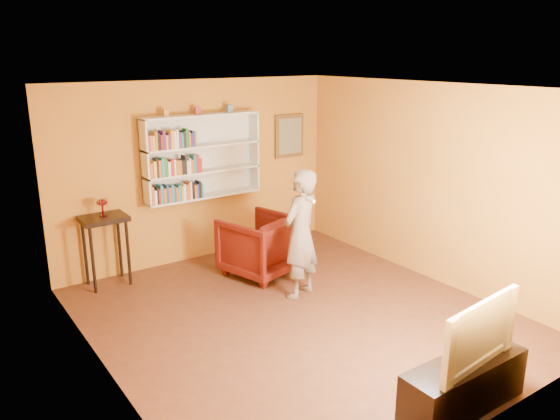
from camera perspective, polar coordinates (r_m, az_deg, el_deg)
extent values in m
cube|color=#4A2718|center=(6.73, 1.82, -11.51)|extent=(5.30, 5.80, 0.12)
cube|color=#AE6D20|center=(8.30, -8.57, 4.03)|extent=(5.30, 0.04, 2.70)
cube|color=#AE6D20|center=(4.56, 21.38, -7.08)|extent=(5.30, 0.04, 2.70)
cube|color=#AE6D20|center=(5.23, -18.45, -3.83)|extent=(0.04, 5.80, 2.70)
cube|color=#AE6D20|center=(7.74, 15.53, 2.75)|extent=(0.04, 5.80, 2.70)
cube|color=silver|center=(5.97, 2.06, 12.93)|extent=(5.30, 5.80, 0.06)
cube|color=silver|center=(8.22, -8.51, 5.69)|extent=(1.80, 0.03, 1.20)
cube|color=silver|center=(7.75, -13.94, 4.77)|extent=(0.03, 0.28, 1.20)
cube|color=silver|center=(8.53, -2.77, 6.23)|extent=(0.03, 0.28, 1.20)
cube|color=silver|center=(8.23, -7.93, 1.45)|extent=(1.80, 0.28, 0.03)
cube|color=silver|center=(8.15, -8.04, 4.04)|extent=(1.80, 0.28, 0.03)
cube|color=silver|center=(8.08, -8.14, 6.68)|extent=(1.80, 0.28, 0.03)
cube|color=silver|center=(8.02, -8.27, 9.78)|extent=(1.80, 0.28, 0.03)
cube|color=#B55624|center=(7.82, -13.31, 1.49)|extent=(0.03, 0.17, 0.26)
cube|color=silver|center=(7.83, -13.02, 1.31)|extent=(0.03, 0.15, 0.20)
cube|color=black|center=(7.86, -12.86, 1.51)|extent=(0.02, 0.18, 0.24)
cube|color=#A61925|center=(7.86, -12.63, 1.40)|extent=(0.02, 0.15, 0.21)
cube|color=teal|center=(7.88, -12.45, 1.65)|extent=(0.04, 0.19, 0.26)
cube|color=#9C6E1C|center=(7.90, -12.14, 1.53)|extent=(0.04, 0.19, 0.21)
cube|color=#2233A0|center=(7.90, -11.87, 1.70)|extent=(0.03, 0.17, 0.26)
cube|color=#B55624|center=(7.92, -11.62, 1.62)|extent=(0.03, 0.17, 0.22)
cube|color=teal|center=(7.93, -11.31, 1.72)|extent=(0.04, 0.15, 0.24)
cube|color=#532163|center=(7.94, -11.07, 1.71)|extent=(0.03, 0.15, 0.23)
cube|color=#9C6E1C|center=(7.96, -10.87, 1.69)|extent=(0.03, 0.15, 0.21)
cube|color=teal|center=(7.97, -10.63, 1.82)|extent=(0.04, 0.16, 0.23)
cube|color=gold|center=(8.00, -10.39, 1.79)|extent=(0.03, 0.18, 0.21)
cube|color=silver|center=(8.00, -10.11, 1.90)|extent=(0.04, 0.15, 0.24)
cube|color=#B55624|center=(8.02, -9.84, 1.91)|extent=(0.04, 0.15, 0.22)
cube|color=#B55624|center=(8.04, -9.68, 2.04)|extent=(0.02, 0.17, 0.25)
cube|color=silver|center=(8.04, -9.47, 2.11)|extent=(0.02, 0.15, 0.27)
cube|color=black|center=(8.05, -9.24, 2.07)|extent=(0.03, 0.15, 0.24)
cube|color=#B55624|center=(8.09, -9.03, 1.99)|extent=(0.04, 0.18, 0.20)
cube|color=#2233A0|center=(8.10, -8.82, 2.06)|extent=(0.02, 0.19, 0.21)
cube|color=black|center=(8.10, -8.54, 2.18)|extent=(0.04, 0.14, 0.24)
cube|color=teal|center=(8.12, -8.33, 2.10)|extent=(0.03, 0.16, 0.21)
cube|color=#B55624|center=(7.74, -13.43, 4.04)|extent=(0.04, 0.15, 0.21)
cube|color=gold|center=(7.75, -13.09, 4.15)|extent=(0.04, 0.14, 0.23)
cube|color=black|center=(7.76, -12.86, 4.31)|extent=(0.02, 0.15, 0.27)
cube|color=#B55624|center=(7.79, -12.63, 4.27)|extent=(0.04, 0.18, 0.24)
cube|color=teal|center=(7.81, -12.35, 4.42)|extent=(0.04, 0.19, 0.27)
cube|color=#1B7924|center=(7.82, -12.05, 4.41)|extent=(0.04, 0.18, 0.26)
cube|color=silver|center=(7.85, -11.72, 4.27)|extent=(0.04, 0.18, 0.20)
cube|color=#A61925|center=(7.87, -11.40, 4.42)|extent=(0.04, 0.19, 0.23)
cube|color=silver|center=(7.86, -11.09, 4.43)|extent=(0.03, 0.15, 0.23)
cube|color=#9C6E1C|center=(7.90, -10.85, 4.42)|extent=(0.04, 0.18, 0.21)
cube|color=#B55624|center=(7.92, -10.58, 4.45)|extent=(0.03, 0.18, 0.21)
cube|color=black|center=(7.92, -10.27, 4.47)|extent=(0.04, 0.16, 0.21)
cube|color=black|center=(7.93, -10.00, 4.70)|extent=(0.02, 0.14, 0.27)
cube|color=silver|center=(7.96, -9.81, 4.49)|extent=(0.04, 0.17, 0.19)
cube|color=silver|center=(7.97, -9.60, 4.63)|extent=(0.03, 0.17, 0.22)
cube|color=#B55624|center=(7.98, -9.36, 4.56)|extent=(0.03, 0.17, 0.20)
cube|color=teal|center=(7.99, -9.07, 4.82)|extent=(0.04, 0.15, 0.26)
cube|color=#A61925|center=(8.02, -8.80, 4.86)|extent=(0.04, 0.17, 0.26)
cube|color=#A61925|center=(8.04, -8.51, 4.72)|extent=(0.04, 0.17, 0.21)
cube|color=#A61925|center=(7.68, -13.71, 6.80)|extent=(0.03, 0.18, 0.21)
cube|color=#B55624|center=(7.69, -13.48, 6.83)|extent=(0.03, 0.17, 0.21)
cube|color=gold|center=(7.69, -13.22, 6.84)|extent=(0.03, 0.14, 0.21)
cube|color=#9C6E1C|center=(7.71, -13.00, 7.08)|extent=(0.03, 0.17, 0.26)
cube|color=black|center=(7.72, -12.72, 7.02)|extent=(0.04, 0.16, 0.24)
cube|color=#A61925|center=(7.73, -12.43, 6.93)|extent=(0.03, 0.14, 0.21)
cube|color=#532163|center=(7.75, -12.22, 7.16)|extent=(0.04, 0.17, 0.26)
cube|color=gold|center=(7.78, -11.97, 6.98)|extent=(0.03, 0.19, 0.20)
cube|color=#532163|center=(7.78, -11.68, 7.04)|extent=(0.03, 0.15, 0.21)
cube|color=gold|center=(7.80, -11.43, 7.25)|extent=(0.04, 0.18, 0.26)
cube|color=silver|center=(7.82, -11.13, 7.24)|extent=(0.03, 0.18, 0.24)
cube|color=silver|center=(7.82, -10.84, 7.33)|extent=(0.03, 0.15, 0.26)
cube|color=#532163|center=(7.85, -10.63, 7.22)|extent=(0.03, 0.18, 0.22)
cube|color=teal|center=(7.86, -10.38, 7.22)|extent=(0.03, 0.16, 0.22)
cube|color=black|center=(7.88, -10.16, 7.33)|extent=(0.03, 0.18, 0.24)
cube|color=#1B7924|center=(7.88, -9.88, 7.45)|extent=(0.03, 0.15, 0.26)
cube|color=#B55624|center=(7.90, -9.62, 7.31)|extent=(0.03, 0.15, 0.22)
cube|color=#532163|center=(7.92, -9.47, 7.26)|extent=(0.02, 0.17, 0.20)
cube|color=#2233A0|center=(7.93, -9.25, 7.39)|extent=(0.03, 0.15, 0.23)
cube|color=#9C6E1C|center=(7.94, -9.02, 7.38)|extent=(0.02, 0.15, 0.22)
cube|color=#AF7532|center=(7.78, -11.87, 9.89)|extent=(0.07, 0.07, 0.10)
cube|color=brown|center=(7.99, -8.65, 10.23)|extent=(0.08, 0.08, 0.11)
cube|color=slate|center=(8.23, -5.33, 10.52)|extent=(0.08, 0.08, 0.11)
cube|color=brown|center=(9.02, 0.97, 7.75)|extent=(0.55, 0.04, 0.70)
cube|color=gray|center=(9.00, 1.06, 7.74)|extent=(0.45, 0.02, 0.58)
cylinder|color=black|center=(7.54, -18.97, -5.02)|extent=(0.04, 0.04, 0.91)
cylinder|color=black|center=(7.67, -15.56, -4.37)|extent=(0.04, 0.04, 0.91)
cylinder|color=black|center=(7.86, -19.69, -4.24)|extent=(0.04, 0.04, 0.91)
cylinder|color=black|center=(7.98, -16.41, -3.63)|extent=(0.04, 0.04, 0.91)
cube|color=black|center=(7.61, -17.96, -0.86)|extent=(0.60, 0.45, 0.06)
cylinder|color=maroon|center=(7.60, -17.99, -0.56)|extent=(0.10, 0.10, 0.02)
cylinder|color=maroon|center=(7.58, -18.04, -0.03)|extent=(0.03, 0.03, 0.13)
ellipsoid|color=maroon|center=(7.55, -18.11, 0.76)|extent=(0.14, 0.14, 0.09)
cylinder|color=#FFE9AE|center=(7.57, -17.61, 0.80)|extent=(0.01, 0.01, 0.10)
cylinder|color=#FFE9AE|center=(7.60, -17.76, 0.84)|extent=(0.01, 0.01, 0.10)
cylinder|color=#FFE9AE|center=(7.62, -17.99, 0.86)|extent=(0.01, 0.01, 0.10)
cylinder|color=#FFE9AE|center=(7.62, -18.26, 0.83)|extent=(0.01, 0.01, 0.10)
cylinder|color=#FFE9AE|center=(7.60, -18.48, 0.77)|extent=(0.01, 0.01, 0.10)
cylinder|color=#FFE9AE|center=(7.57, -18.61, 0.70)|extent=(0.01, 0.01, 0.10)
cylinder|color=#FFE9AE|center=(7.53, -18.60, 0.64)|extent=(0.01, 0.01, 0.10)
cylinder|color=#FFE9AE|center=(7.50, -18.46, 0.59)|extent=(0.01, 0.01, 0.10)
cylinder|color=#FFE9AE|center=(7.49, -18.22, 0.58)|extent=(0.01, 0.01, 0.10)
cylinder|color=#FFE9AE|center=(7.49, -17.95, 0.61)|extent=(0.01, 0.01, 0.10)
cylinder|color=#FFE9AE|center=(7.51, -17.72, 0.66)|extent=(0.01, 0.01, 0.10)
cylinder|color=#FFE9AE|center=(7.54, -17.60, 0.73)|extent=(0.01, 0.01, 0.10)
imported|color=#3F0504|center=(7.77, -2.13, -3.70)|extent=(1.14, 1.16, 0.86)
imported|color=#6D5C50|center=(6.94, 2.14, -2.55)|extent=(0.72, 0.59, 1.68)
cube|color=white|center=(6.42, 3.17, 1.01)|extent=(0.04, 0.15, 0.04)
cube|color=black|center=(5.33, 18.63, -16.93)|extent=(1.30, 0.39, 0.46)
imported|color=black|center=(5.06, 19.18, -11.77)|extent=(1.08, 0.25, 0.61)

